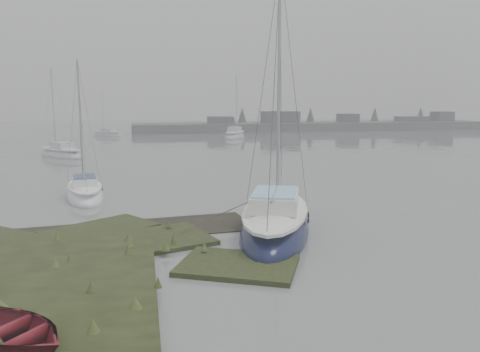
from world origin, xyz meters
TOP-DOWN VIEW (x-y plane):
  - ground at (0.00, 30.00)m, footprint 160.00×160.00m
  - far_shoreline at (26.84, 61.90)m, footprint 60.00×8.00m
  - sailboat_main at (2.63, 2.87)m, footprint 5.08×8.21m
  - sailboat_white at (-5.33, 11.29)m, footprint 2.68×5.69m
  - sailboat_far_a at (-9.65, 30.72)m, footprint 5.37×6.04m
  - sailboat_far_b at (10.04, 49.04)m, footprint 4.84×7.09m
  - sailboat_far_c at (-7.33, 55.68)m, footprint 4.89×4.51m
  - dinghy at (-4.97, -4.43)m, footprint 3.55×3.46m

SIDE VIEW (x-z plane):
  - ground at x=0.00m, z-range 0.00..0.00m
  - sailboat_far_c at x=-7.33m, z-range -3.32..3.76m
  - sailboat_white at x=-5.33m, z-range -3.62..4.10m
  - sailboat_far_a at x=-9.65m, z-range -4.05..4.58m
  - sailboat_far_b at x=10.04m, z-range -4.48..5.08m
  - sailboat_main at x=2.63m, z-range -5.17..5.85m
  - dinghy at x=-4.97m, z-range 0.22..0.82m
  - far_shoreline at x=26.84m, z-range -1.22..2.93m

